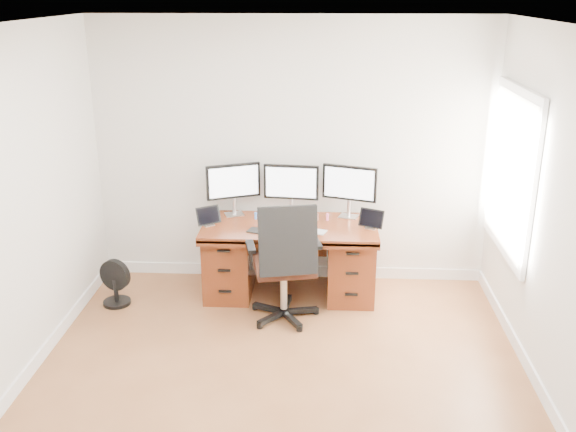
# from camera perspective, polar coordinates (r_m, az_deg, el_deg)

# --- Properties ---
(ground) EXTENTS (4.50, 4.50, 0.00)m
(ground) POSITION_cam_1_polar(r_m,az_deg,el_deg) (5.00, -1.00, -16.25)
(ground) COLOR brown
(ground) RESTS_ON ground
(back_wall) EXTENTS (4.00, 0.10, 2.70)m
(back_wall) POSITION_cam_1_polar(r_m,az_deg,el_deg) (6.49, 0.37, 5.56)
(back_wall) COLOR silver
(back_wall) RESTS_ON ground
(right_wall) EXTENTS (0.10, 4.50, 2.70)m
(right_wall) POSITION_cam_1_polar(r_m,az_deg,el_deg) (4.75, 23.82, -1.53)
(right_wall) COLOR silver
(right_wall) RESTS_ON ground
(desk) EXTENTS (1.70, 0.80, 0.75)m
(desk) POSITION_cam_1_polar(r_m,az_deg,el_deg) (6.40, 0.17, -3.62)
(desk) COLOR #602813
(desk) RESTS_ON ground
(office_chair) EXTENTS (0.74, 0.74, 1.17)m
(office_chair) POSITION_cam_1_polar(r_m,az_deg,el_deg) (5.90, -0.30, -5.89)
(office_chair) COLOR black
(office_chair) RESTS_ON ground
(floor_fan) EXTENTS (0.32, 0.27, 0.46)m
(floor_fan) POSITION_cam_1_polar(r_m,az_deg,el_deg) (6.48, -15.11, -5.79)
(floor_fan) COLOR black
(floor_fan) RESTS_ON ground
(monitor_left) EXTENTS (0.52, 0.24, 0.53)m
(monitor_left) POSITION_cam_1_polar(r_m,az_deg,el_deg) (6.44, -4.88, 2.94)
(monitor_left) COLOR silver
(monitor_left) RESTS_ON desk
(monitor_center) EXTENTS (0.55, 0.16, 0.53)m
(monitor_center) POSITION_cam_1_polar(r_m,az_deg,el_deg) (6.39, 0.28, 2.87)
(monitor_center) COLOR silver
(monitor_center) RESTS_ON desk
(monitor_right) EXTENTS (0.53, 0.20, 0.53)m
(monitor_right) POSITION_cam_1_polar(r_m,az_deg,el_deg) (6.39, 5.49, 2.77)
(monitor_right) COLOR silver
(monitor_right) RESTS_ON desk
(tablet_left) EXTENTS (0.24, 0.19, 0.19)m
(tablet_left) POSITION_cam_1_polar(r_m,az_deg,el_deg) (6.25, -7.10, -0.08)
(tablet_left) COLOR silver
(tablet_left) RESTS_ON desk
(tablet_right) EXTENTS (0.25, 0.16, 0.19)m
(tablet_right) POSITION_cam_1_polar(r_m,az_deg,el_deg) (6.18, 7.42, -0.36)
(tablet_right) COLOR silver
(tablet_right) RESTS_ON desk
(keyboard) EXTENTS (0.28, 0.18, 0.01)m
(keyboard) POSITION_cam_1_polar(r_m,az_deg,el_deg) (6.02, 0.30, -1.50)
(keyboard) COLOR silver
(keyboard) RESTS_ON desk
(trackpad) EXTENTS (0.16, 0.16, 0.01)m
(trackpad) POSITION_cam_1_polar(r_m,az_deg,el_deg) (6.06, 2.77, -1.42)
(trackpad) COLOR #B9BBC0
(trackpad) RESTS_ON desk
(drawing_tablet) EXTENTS (0.25, 0.20, 0.01)m
(drawing_tablet) POSITION_cam_1_polar(r_m,az_deg,el_deg) (6.08, -2.56, -1.33)
(drawing_tablet) COLOR black
(drawing_tablet) RESTS_ON desk
(phone) EXTENTS (0.15, 0.08, 0.01)m
(phone) POSITION_cam_1_polar(r_m,az_deg,el_deg) (6.21, 0.41, -0.85)
(phone) COLOR black
(phone) RESTS_ON desk
(figurine_blue) EXTENTS (0.03, 0.03, 0.07)m
(figurine_blue) POSITION_cam_1_polar(r_m,az_deg,el_deg) (6.39, -2.90, 0.08)
(figurine_blue) COLOR #4780DE
(figurine_blue) RESTS_ON desk
(figurine_purple) EXTENTS (0.03, 0.03, 0.07)m
(figurine_purple) POSITION_cam_1_polar(r_m,az_deg,el_deg) (6.38, -1.81, 0.06)
(figurine_purple) COLOR #A56DCA
(figurine_purple) RESTS_ON desk
(figurine_yellow) EXTENTS (0.03, 0.03, 0.07)m
(figurine_yellow) POSITION_cam_1_polar(r_m,az_deg,el_deg) (6.38, -0.95, 0.04)
(figurine_yellow) COLOR #E1D965
(figurine_yellow) RESTS_ON desk
(figurine_orange) EXTENTS (0.03, 0.03, 0.07)m
(figurine_orange) POSITION_cam_1_polar(r_m,az_deg,el_deg) (6.36, 1.17, -0.00)
(figurine_orange) COLOR #FE7F55
(figurine_orange) RESTS_ON desk
(figurine_brown) EXTENTS (0.03, 0.03, 0.07)m
(figurine_brown) POSITION_cam_1_polar(r_m,az_deg,el_deg) (6.36, 2.61, -0.03)
(figurine_brown) COLOR #905446
(figurine_brown) RESTS_ON desk
(figurine_pink) EXTENTS (0.03, 0.03, 0.07)m
(figurine_pink) POSITION_cam_1_polar(r_m,az_deg,el_deg) (6.36, 3.52, -0.04)
(figurine_pink) COLOR pink
(figurine_pink) RESTS_ON desk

